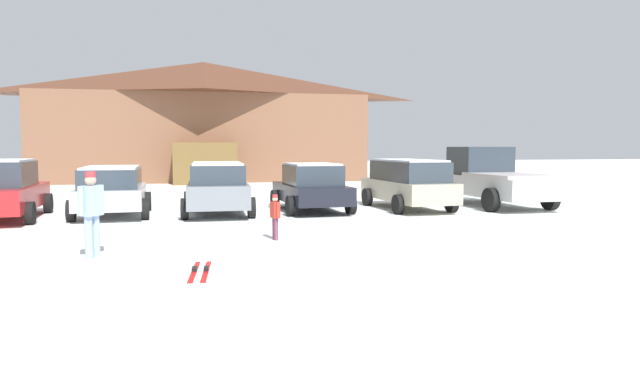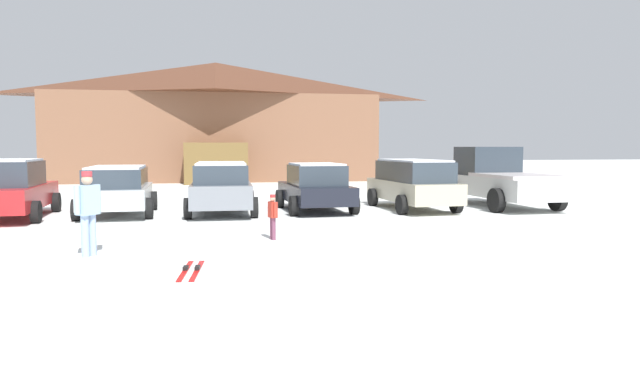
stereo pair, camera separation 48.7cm
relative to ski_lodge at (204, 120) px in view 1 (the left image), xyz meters
The scene contains 11 objects.
ground 31.37m from the ski_lodge, 88.39° to the right, with size 160.00×160.00×0.00m, color white.
ski_lodge is the anchor object (origin of this frame).
parked_red_sedan 21.25m from the ski_lodge, 107.79° to the right, with size 2.36×4.81×1.78m.
parked_silver_wagon 20.30m from the ski_lodge, 99.81° to the right, with size 2.36×4.15×1.54m.
parked_grey_wagon 20.19m from the ski_lodge, 90.59° to the right, with size 2.29×4.39×1.65m.
parked_black_sedan 20.31m from the ski_lodge, 81.72° to the right, with size 2.32×4.17×1.60m.
parked_beige_suv 21.14m from the ski_lodge, 72.58° to the right, with size 2.26×4.63×1.71m.
pickup_truck 22.02m from the ski_lodge, 63.61° to the right, with size 2.61×5.44×2.15m.
skier_adult_in_blue_parka 27.13m from the ski_lodge, 96.25° to the right, with size 0.43×0.52×1.67m.
skier_child_in_red_jacket 25.71m from the ski_lodge, 88.16° to the right, with size 0.21×0.38×1.05m.
pair_of_skis 28.83m from the ski_lodge, 91.89° to the right, with size 0.44×1.65×0.08m.
Camera 1 is at (-1.99, -7.27, 2.13)m, focal length 32.00 mm.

